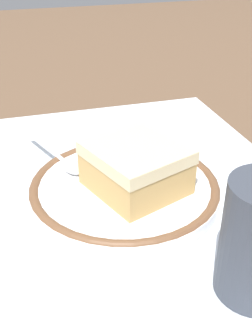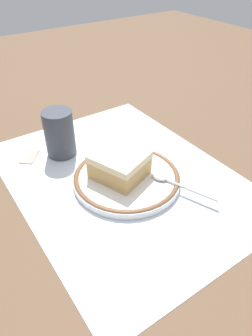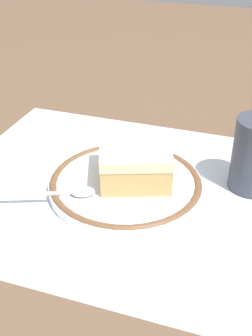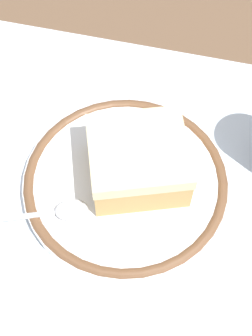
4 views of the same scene
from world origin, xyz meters
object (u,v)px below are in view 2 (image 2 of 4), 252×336
object	(u,v)px
cake_slice	(120,165)
spoon	(170,181)
cup	(60,136)
sugar_packet	(29,156)
plate	(126,178)

from	to	relation	value
cake_slice	spoon	xyz separation A→B (m)	(0.07, 0.06, -0.02)
cake_slice	spoon	bearing A→B (deg)	41.82
spoon	cup	distance (m)	0.26
cake_slice	sugar_packet	size ratio (longest dim) A/B	2.38
plate	spoon	size ratio (longest dim) A/B	1.60
plate	cup	bearing A→B (deg)	-159.41
plate	spoon	world-z (taller)	spoon
cake_slice	sugar_packet	world-z (taller)	cake_slice
cake_slice	spoon	distance (m)	0.10
plate	sugar_packet	distance (m)	0.23
plate	cup	size ratio (longest dim) A/B	2.06
plate	cup	distance (m)	0.18
spoon	sugar_packet	distance (m)	0.31
cake_slice	spoon	world-z (taller)	cake_slice
plate	cake_slice	distance (m)	0.03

